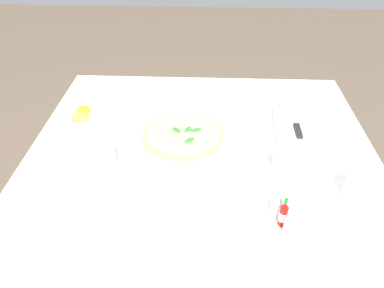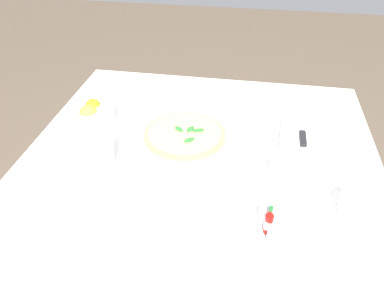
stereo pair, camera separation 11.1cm
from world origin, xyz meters
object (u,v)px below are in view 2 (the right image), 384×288
(hot_sauce_bottle, at_px, (269,222))
(salt_shaker, at_px, (264,215))
(coffee_cup_far_left, at_px, (284,170))
(water_glass_near_left, at_px, (101,151))
(napkin_folded, at_px, (301,134))
(pizza, at_px, (185,134))
(dinner_knife, at_px, (302,130))
(pizza_plate, at_px, (185,138))
(citrus_bowl, at_px, (92,114))
(pepper_shaker, at_px, (273,235))
(coffee_cup_far_right, at_px, (354,204))

(hot_sauce_bottle, xyz_separation_m, salt_shaker, (0.03, 0.01, -0.01))
(coffee_cup_far_left, distance_m, water_glass_near_left, 0.51)
(salt_shaker, bearing_deg, napkin_folded, -16.52)
(hot_sauce_bottle, height_order, salt_shaker, hot_sauce_bottle)
(pizza, xyz_separation_m, salt_shaker, (-0.30, -0.24, 0.00))
(pizza, bearing_deg, dinner_knife, -76.31)
(pizza_plate, relative_size, citrus_bowl, 2.33)
(pizza_plate, height_order, dinner_knife, dinner_knife)
(napkin_folded, bearing_deg, water_glass_near_left, 116.06)
(dinner_knife, distance_m, hot_sauce_bottle, 0.42)
(dinner_knife, xyz_separation_m, pepper_shaker, (-0.44, 0.09, 0.00))
(coffee_cup_far_left, bearing_deg, pepper_shaker, 172.60)
(dinner_knife, bearing_deg, coffee_cup_far_right, -160.74)
(napkin_folded, height_order, citrus_bowl, citrus_bowl)
(coffee_cup_far_left, bearing_deg, dinner_knife, -16.70)
(pizza, distance_m, coffee_cup_far_right, 0.51)
(coffee_cup_far_left, bearing_deg, pizza, 67.27)
(coffee_cup_far_right, xyz_separation_m, water_glass_near_left, (0.08, 0.67, 0.02))
(water_glass_near_left, bearing_deg, hot_sauce_bottle, -110.82)
(citrus_bowl, height_order, salt_shaker, citrus_bowl)
(coffee_cup_far_left, height_order, citrus_bowl, citrus_bowl)
(water_glass_near_left, relative_size, hot_sauce_bottle, 1.21)
(pizza, bearing_deg, hot_sauce_bottle, -141.80)
(dinner_knife, xyz_separation_m, citrus_bowl, (-0.02, 0.68, 0.00))
(pizza_plate, xyz_separation_m, citrus_bowl, (0.06, 0.33, 0.02))
(napkin_folded, distance_m, dinner_knife, 0.01)
(coffee_cup_far_right, bearing_deg, water_glass_near_left, 83.20)
(coffee_cup_far_left, xyz_separation_m, water_glass_near_left, (-0.02, 0.51, 0.02))
(hot_sauce_bottle, relative_size, pepper_shaker, 1.48)
(water_glass_near_left, bearing_deg, salt_shaker, -108.13)
(water_glass_near_left, height_order, napkin_folded, water_glass_near_left)
(dinner_knife, height_order, salt_shaker, salt_shaker)
(water_glass_near_left, bearing_deg, pepper_shaker, -113.32)
(coffee_cup_far_right, height_order, hot_sauce_bottle, hot_sauce_bottle)
(pizza_plate, relative_size, coffee_cup_far_left, 2.65)
(citrus_bowl, xyz_separation_m, hot_sauce_bottle, (-0.39, -0.58, 0.01))
(citrus_bowl, height_order, hot_sauce_bottle, hot_sauce_bottle)
(water_glass_near_left, relative_size, salt_shaker, 1.79)
(pizza_plate, bearing_deg, citrus_bowl, 78.90)
(pizza_plate, height_order, coffee_cup_far_left, coffee_cup_far_left)
(coffee_cup_far_left, height_order, water_glass_near_left, water_glass_near_left)
(coffee_cup_far_right, distance_m, water_glass_near_left, 0.68)
(pizza_plate, bearing_deg, napkin_folded, -76.74)
(water_glass_near_left, relative_size, pepper_shaker, 1.79)
(coffee_cup_far_right, distance_m, citrus_bowl, 0.84)
(napkin_folded, xyz_separation_m, pepper_shaker, (-0.44, 0.09, 0.02))
(pizza_plate, xyz_separation_m, pepper_shaker, (-0.35, -0.27, 0.01))
(coffee_cup_far_left, bearing_deg, water_glass_near_left, 92.57)
(water_glass_near_left, distance_m, dinner_knife, 0.62)
(salt_shaker, bearing_deg, water_glass_near_left, 71.87)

